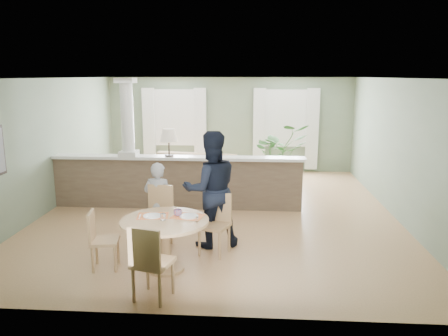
# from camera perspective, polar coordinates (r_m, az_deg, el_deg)

# --- Properties ---
(ground) EXTENTS (8.00, 8.00, 0.00)m
(ground) POSITION_cam_1_polar(r_m,az_deg,el_deg) (9.05, -0.66, -5.68)
(ground) COLOR tan
(ground) RESTS_ON ground
(room_shell) EXTENTS (7.02, 8.02, 2.71)m
(room_shell) POSITION_cam_1_polar(r_m,az_deg,el_deg) (9.30, -0.55, 6.21)
(room_shell) COLOR gray
(room_shell) RESTS_ON ground
(pony_wall) EXTENTS (5.32, 0.38, 2.70)m
(pony_wall) POSITION_cam_1_polar(r_m,az_deg,el_deg) (9.19, -6.71, -0.93)
(pony_wall) COLOR #75614B
(pony_wall) RESTS_ON ground
(sofa) EXTENTS (2.89, 1.50, 0.80)m
(sofa) POSITION_cam_1_polar(r_m,az_deg,el_deg) (10.94, -4.25, -0.42)
(sofa) COLOR brown
(sofa) RESTS_ON ground
(houseplant) EXTENTS (1.76, 1.66, 1.56)m
(houseplant) POSITION_cam_1_polar(r_m,az_deg,el_deg) (11.36, 7.26, 1.93)
(houseplant) COLOR #2F5F26
(houseplant) RESTS_ON ground
(dining_table) EXTENTS (1.25, 1.25, 0.85)m
(dining_table) POSITION_cam_1_polar(r_m,az_deg,el_deg) (6.31, -7.66, -8.01)
(dining_table) COLOR tan
(dining_table) RESTS_ON ground
(chair_far_boy) EXTENTS (0.52, 0.52, 1.00)m
(chair_far_boy) POSITION_cam_1_polar(r_m,az_deg,el_deg) (7.23, -8.57, -5.85)
(chair_far_boy) COLOR tan
(chair_far_boy) RESTS_ON ground
(chair_far_man) EXTENTS (0.55, 0.55, 0.95)m
(chair_far_man) POSITION_cam_1_polar(r_m,az_deg,el_deg) (6.89, -1.01, -6.86)
(chair_far_man) COLOR tan
(chair_far_man) RESTS_ON ground
(chair_near) EXTENTS (0.55, 0.55, 0.98)m
(chair_near) POSITION_cam_1_polar(r_m,az_deg,el_deg) (5.52, -9.69, -11.77)
(chair_near) COLOR tan
(chair_near) RESTS_ON ground
(chair_side) EXTENTS (0.45, 0.45, 0.86)m
(chair_side) POSITION_cam_1_polar(r_m,az_deg,el_deg) (6.59, -15.92, -8.70)
(chair_side) COLOR tan
(chair_side) RESTS_ON ground
(child_person) EXTENTS (0.52, 0.37, 1.35)m
(child_person) POSITION_cam_1_polar(r_m,az_deg,el_deg) (7.39, -8.57, -4.43)
(child_person) COLOR gray
(child_person) RESTS_ON ground
(man_person) EXTENTS (1.10, 0.97, 1.90)m
(man_person) POSITION_cam_1_polar(r_m,az_deg,el_deg) (7.05, -1.71, -2.80)
(man_person) COLOR black
(man_person) RESTS_ON ground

